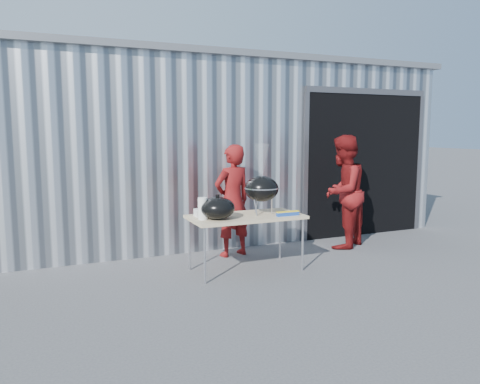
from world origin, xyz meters
name	(u,v)px	position (x,y,z in m)	size (l,w,h in m)	color
ground	(231,286)	(0.00, 0.00, 0.00)	(80.00, 80.00, 0.00)	#444446
building	(188,146)	(0.92, 4.59, 1.54)	(8.20, 6.20, 3.10)	silver
folding_table	(246,218)	(0.43, 0.52, 0.71)	(1.50, 0.75, 0.75)	tan
kettle_grill	(262,183)	(0.67, 0.53, 1.17)	(0.47, 0.47, 0.94)	black
grill_lid	(218,208)	(-0.01, 0.42, 0.89)	(0.44, 0.44, 0.32)	black
paper_towels	(203,209)	(-0.19, 0.47, 0.89)	(0.12, 0.12, 0.28)	white
white_tub	(203,213)	(-0.12, 0.68, 0.80)	(0.20, 0.15, 0.10)	white
foil_box	(288,214)	(0.93, 0.27, 0.78)	(0.32, 0.06, 0.06)	#173E96
person_cook	(233,201)	(0.57, 1.29, 0.83)	(0.61, 0.40, 1.67)	maroon
person_bystander	(343,192)	(2.38, 1.06, 0.90)	(0.88, 0.68, 1.80)	maroon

